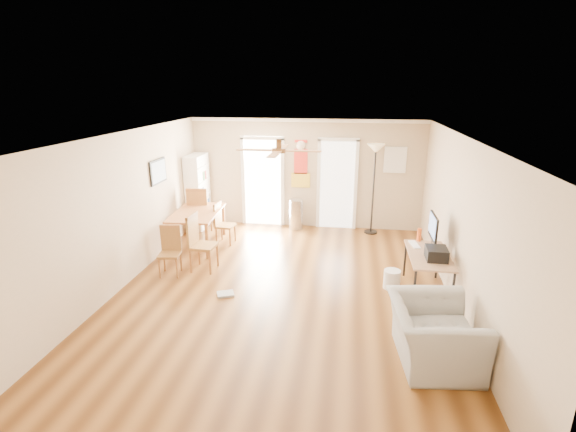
% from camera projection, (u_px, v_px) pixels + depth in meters
% --- Properties ---
extents(floor, '(7.00, 7.00, 0.00)m').
position_uv_depth(floor, '(283.00, 291.00, 7.07)').
color(floor, brown).
rests_on(floor, ground).
extents(ceiling, '(5.50, 7.00, 0.00)m').
position_uv_depth(ceiling, '(282.00, 136.00, 6.29)').
color(ceiling, silver).
rests_on(ceiling, floor).
extents(wall_back, '(5.50, 0.04, 2.60)m').
position_uv_depth(wall_back, '(306.00, 174.00, 9.98)').
color(wall_back, beige).
rests_on(wall_back, floor).
extents(wall_front, '(5.50, 0.04, 2.60)m').
position_uv_depth(wall_front, '(213.00, 349.00, 3.38)').
color(wall_front, beige).
rests_on(wall_front, floor).
extents(wall_left, '(0.04, 7.00, 2.60)m').
position_uv_depth(wall_left, '(122.00, 211.00, 7.07)').
color(wall_left, beige).
rests_on(wall_left, floor).
extents(wall_right, '(0.04, 7.00, 2.60)m').
position_uv_depth(wall_right, '(462.00, 226.00, 6.29)').
color(wall_right, beige).
rests_on(wall_right, floor).
extents(crown_molding, '(5.50, 7.00, 0.08)m').
position_uv_depth(crown_molding, '(282.00, 139.00, 6.30)').
color(crown_molding, white).
rests_on(crown_molding, wall_back).
extents(kitchen_doorway, '(0.90, 0.10, 2.10)m').
position_uv_depth(kitchen_doorway, '(263.00, 183.00, 10.19)').
color(kitchen_doorway, white).
rests_on(kitchen_doorway, wall_back).
extents(bathroom_doorway, '(0.80, 0.10, 2.10)m').
position_uv_depth(bathroom_doorway, '(337.00, 185.00, 9.94)').
color(bathroom_doorway, white).
rests_on(bathroom_doorway, wall_back).
extents(wall_decal, '(0.46, 0.03, 1.10)m').
position_uv_depth(wall_decal, '(301.00, 164.00, 9.91)').
color(wall_decal, red).
rests_on(wall_decal, wall_back).
extents(ac_grille, '(0.50, 0.04, 0.60)m').
position_uv_depth(ac_grille, '(395.00, 160.00, 9.55)').
color(ac_grille, white).
rests_on(ac_grille, wall_back).
extents(framed_poster, '(0.04, 0.66, 0.48)m').
position_uv_depth(framed_poster, '(158.00, 171.00, 8.27)').
color(framed_poster, black).
rests_on(framed_poster, wall_left).
extents(ceiling_fan, '(1.24, 1.24, 0.20)m').
position_uv_depth(ceiling_fan, '(279.00, 150.00, 6.06)').
color(ceiling_fan, '#593819').
rests_on(ceiling_fan, ceiling).
extents(bookshelf, '(0.42, 0.83, 1.78)m').
position_uv_depth(bookshelf, '(198.00, 192.00, 10.02)').
color(bookshelf, white).
rests_on(bookshelf, floor).
extents(dining_table, '(1.00, 1.57, 0.76)m').
position_uv_depth(dining_table, '(198.00, 229.00, 8.99)').
color(dining_table, '#A46535').
rests_on(dining_table, floor).
extents(dining_chair_right_a, '(0.40, 0.40, 0.91)m').
position_uv_depth(dining_chair_right_a, '(225.00, 223.00, 9.10)').
color(dining_chair_right_a, '#A87636').
rests_on(dining_chair_right_a, floor).
extents(dining_chair_right_b, '(0.47, 0.47, 1.07)m').
position_uv_depth(dining_chair_right_b, '(203.00, 243.00, 7.76)').
color(dining_chair_right_b, '#AB7637').
rests_on(dining_chair_right_b, floor).
extents(dining_chair_near, '(0.42, 0.42, 0.90)m').
position_uv_depth(dining_chair_near, '(169.00, 252.00, 7.56)').
color(dining_chair_near, olive).
rests_on(dining_chair_near, floor).
extents(dining_chair_far, '(0.51, 0.51, 1.13)m').
position_uv_depth(dining_chair_far, '(200.00, 211.00, 9.64)').
color(dining_chair_far, '#AD6F37').
rests_on(dining_chair_far, floor).
extents(trash_can, '(0.43, 0.43, 0.73)m').
position_uv_depth(trash_can, '(296.00, 214.00, 10.04)').
color(trash_can, '#A9A8AB').
rests_on(trash_can, floor).
extents(torchiere_lamp, '(0.44, 0.44, 2.09)m').
position_uv_depth(torchiere_lamp, '(373.00, 190.00, 9.56)').
color(torchiere_lamp, black).
rests_on(torchiere_lamp, floor).
extents(computer_desk, '(0.65, 1.29, 0.69)m').
position_uv_depth(computer_desk, '(427.00, 273.00, 6.94)').
color(computer_desk, tan).
rests_on(computer_desk, floor).
extents(imac, '(0.20, 0.62, 0.58)m').
position_uv_depth(imac, '(433.00, 231.00, 7.05)').
color(imac, black).
rests_on(imac, computer_desk).
extents(keyboard, '(0.17, 0.38, 0.01)m').
position_uv_depth(keyboard, '(414.00, 244.00, 7.24)').
color(keyboard, white).
rests_on(keyboard, computer_desk).
extents(printer, '(0.33, 0.38, 0.19)m').
position_uv_depth(printer, '(436.00, 254.00, 6.61)').
color(printer, black).
rests_on(printer, computer_desk).
extents(orange_bottle, '(0.09, 0.09, 0.23)m').
position_uv_depth(orange_bottle, '(419.00, 235.00, 7.38)').
color(orange_bottle, '#E35214').
rests_on(orange_bottle, computer_desk).
extents(wastebasket_a, '(0.36, 0.36, 0.33)m').
position_uv_depth(wastebasket_a, '(392.00, 279.00, 7.14)').
color(wastebasket_a, silver).
rests_on(wastebasket_a, floor).
extents(floor_cloth, '(0.33, 0.30, 0.04)m').
position_uv_depth(floor_cloth, '(226.00, 294.00, 6.94)').
color(floor_cloth, '#969591').
rests_on(floor_cloth, floor).
extents(armchair, '(1.14, 1.27, 0.76)m').
position_uv_depth(armchair, '(433.00, 334.00, 5.19)').
color(armchair, gray).
rests_on(armchair, floor).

